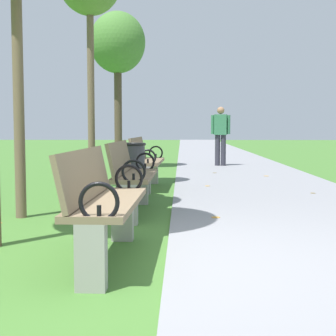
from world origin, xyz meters
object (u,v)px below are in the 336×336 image
object	(u,v)px
park_bench_2	(131,175)
park_bench_3	(146,161)
trash_bin	(130,170)
park_bench_1	(103,201)
pedestrian_walking	(221,133)
tree_4	(118,45)

from	to	relation	value
park_bench_2	park_bench_3	xyz separation A→B (m)	(0.00, 2.59, 0.00)
trash_bin	park_bench_1	bearing A→B (deg)	-87.66
park_bench_3	trash_bin	world-z (taller)	park_bench_3
park_bench_2	trash_bin	world-z (taller)	park_bench_2
park_bench_1	trash_bin	distance (m)	3.61
park_bench_3	pedestrian_walking	world-z (taller)	pedestrian_walking
park_bench_2	tree_4	bearing A→B (deg)	98.41
tree_4	trash_bin	bearing A→B (deg)	-81.06
tree_4	trash_bin	world-z (taller)	tree_4
tree_4	pedestrian_walking	xyz separation A→B (m)	(2.73, 0.77, -2.28)
park_bench_1	trash_bin	size ratio (longest dim) A/B	1.92
pedestrian_walking	trash_bin	distance (m)	6.67
park_bench_2	park_bench_3	bearing A→B (deg)	90.00
tree_4	pedestrian_walking	world-z (taller)	tree_4
pedestrian_walking	trash_bin	size ratio (longest dim) A/B	1.93
park_bench_1	pedestrian_walking	world-z (taller)	pedestrian_walking
park_bench_1	trash_bin	world-z (taller)	park_bench_1
park_bench_2	tree_4	xyz separation A→B (m)	(-1.03, 6.97, 2.72)
tree_4	trash_bin	size ratio (longest dim) A/B	4.82
tree_4	pedestrian_walking	distance (m)	3.64
park_bench_1	park_bench_2	xyz separation A→B (m)	(-0.00, 2.26, 0.00)
park_bench_1	tree_4	bearing A→B (deg)	96.38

